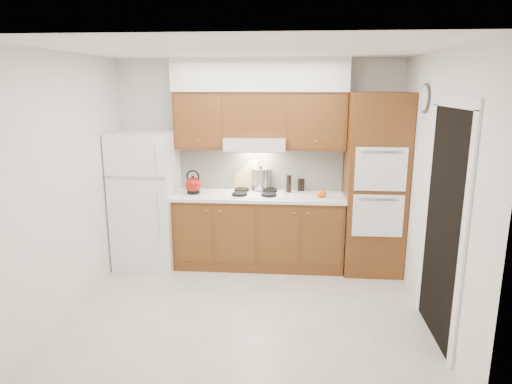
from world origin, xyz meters
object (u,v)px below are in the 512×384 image
at_px(kettle, 193,185).
at_px(stock_pot, 261,179).
at_px(oven_cabinet, 374,184).
at_px(fridge, 147,199).

bearing_deg(kettle, stock_pot, 15.70).
xyz_separation_m(oven_cabinet, kettle, (-2.25, -0.00, -0.05)).
bearing_deg(stock_pot, oven_cabinet, -9.40).
distance_m(oven_cabinet, stock_pot, 1.43).
bearing_deg(fridge, stock_pot, 10.56).
distance_m(kettle, stock_pot, 0.87).
bearing_deg(fridge, oven_cabinet, 0.70).
xyz_separation_m(fridge, kettle, (0.60, 0.03, 0.19)).
height_order(fridge, oven_cabinet, oven_cabinet).
relative_size(fridge, oven_cabinet, 0.78).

